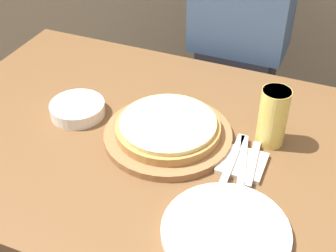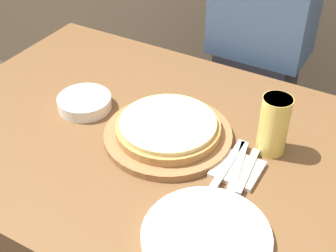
{
  "view_description": "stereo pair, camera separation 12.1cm",
  "coord_description": "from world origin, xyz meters",
  "px_view_note": "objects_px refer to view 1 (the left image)",
  "views": [
    {
      "loc": [
        0.3,
        -0.87,
        1.55
      ],
      "look_at": [
        -0.07,
        0.01,
        0.81
      ],
      "focal_mm": 50.0,
      "sensor_mm": 36.0,
      "label": 1
    },
    {
      "loc": [
        0.4,
        -0.82,
        1.55
      ],
      "look_at": [
        -0.07,
        0.01,
        0.81
      ],
      "focal_mm": 50.0,
      "sensor_mm": 36.0,
      "label": 2
    }
  ],
  "objects_px": {
    "diner_person": "(237,62)",
    "fork": "(233,158)",
    "dinner_plate": "(226,231)",
    "spoon": "(253,163)",
    "side_bowl": "(78,109)",
    "beer_glass": "(273,115)",
    "dinner_knife": "(243,161)",
    "pizza_on_board": "(168,131)"
  },
  "relations": [
    {
      "from": "side_bowl",
      "to": "diner_person",
      "type": "xyz_separation_m",
      "value": [
        0.3,
        0.59,
        -0.1
      ]
    },
    {
      "from": "dinner_knife",
      "to": "side_bowl",
      "type": "bearing_deg",
      "value": 176.51
    },
    {
      "from": "pizza_on_board",
      "to": "side_bowl",
      "type": "distance_m",
      "value": 0.28
    },
    {
      "from": "spoon",
      "to": "side_bowl",
      "type": "bearing_deg",
      "value": 176.68
    },
    {
      "from": "fork",
      "to": "dinner_knife",
      "type": "xyz_separation_m",
      "value": [
        0.02,
        0.0,
        0.0
      ]
    },
    {
      "from": "side_bowl",
      "to": "fork",
      "type": "height_order",
      "value": "side_bowl"
    },
    {
      "from": "pizza_on_board",
      "to": "fork",
      "type": "height_order",
      "value": "pizza_on_board"
    },
    {
      "from": "fork",
      "to": "diner_person",
      "type": "distance_m",
      "value": 0.65
    },
    {
      "from": "side_bowl",
      "to": "beer_glass",
      "type": "bearing_deg",
      "value": 9.34
    },
    {
      "from": "pizza_on_board",
      "to": "fork",
      "type": "distance_m",
      "value": 0.19
    },
    {
      "from": "spoon",
      "to": "diner_person",
      "type": "bearing_deg",
      "value": 108.34
    },
    {
      "from": "beer_glass",
      "to": "pizza_on_board",
      "type": "bearing_deg",
      "value": -160.51
    },
    {
      "from": "side_bowl",
      "to": "dinner_knife",
      "type": "relative_size",
      "value": 0.79
    },
    {
      "from": "side_bowl",
      "to": "fork",
      "type": "xyz_separation_m",
      "value": [
        0.46,
        -0.03,
        -0.0
      ]
    },
    {
      "from": "fork",
      "to": "beer_glass",
      "type": "bearing_deg",
      "value": 60.57
    },
    {
      "from": "side_bowl",
      "to": "dinner_knife",
      "type": "bearing_deg",
      "value": -3.49
    },
    {
      "from": "side_bowl",
      "to": "diner_person",
      "type": "bearing_deg",
      "value": 62.97
    },
    {
      "from": "spoon",
      "to": "diner_person",
      "type": "distance_m",
      "value": 0.66
    },
    {
      "from": "spoon",
      "to": "diner_person",
      "type": "height_order",
      "value": "diner_person"
    },
    {
      "from": "pizza_on_board",
      "to": "beer_glass",
      "type": "bearing_deg",
      "value": 19.49
    },
    {
      "from": "fork",
      "to": "spoon",
      "type": "height_order",
      "value": "same"
    },
    {
      "from": "diner_person",
      "to": "beer_glass",
      "type": "bearing_deg",
      "value": -66.36
    },
    {
      "from": "dinner_plate",
      "to": "side_bowl",
      "type": "xyz_separation_m",
      "value": [
        -0.51,
        0.25,
        0.01
      ]
    },
    {
      "from": "spoon",
      "to": "dinner_plate",
      "type": "bearing_deg",
      "value": -90.05
    },
    {
      "from": "beer_glass",
      "to": "fork",
      "type": "distance_m",
      "value": 0.15
    },
    {
      "from": "fork",
      "to": "diner_person",
      "type": "relative_size",
      "value": 0.14
    },
    {
      "from": "pizza_on_board",
      "to": "dinner_plate",
      "type": "relative_size",
      "value": 1.24
    },
    {
      "from": "side_bowl",
      "to": "dinner_knife",
      "type": "xyz_separation_m",
      "value": [
        0.48,
        -0.03,
        -0.0
      ]
    },
    {
      "from": "dinner_knife",
      "to": "diner_person",
      "type": "bearing_deg",
      "value": 106.25
    },
    {
      "from": "side_bowl",
      "to": "spoon",
      "type": "bearing_deg",
      "value": -3.32
    },
    {
      "from": "beer_glass",
      "to": "side_bowl",
      "type": "relative_size",
      "value": 1.03
    },
    {
      "from": "dinner_plate",
      "to": "beer_glass",
      "type": "bearing_deg",
      "value": 87.36
    },
    {
      "from": "dinner_knife",
      "to": "beer_glass",
      "type": "bearing_deg",
      "value": 70.78
    },
    {
      "from": "beer_glass",
      "to": "side_bowl",
      "type": "xyz_separation_m",
      "value": [
        -0.53,
        -0.09,
        -0.07
      ]
    },
    {
      "from": "diner_person",
      "to": "dinner_plate",
      "type": "bearing_deg",
      "value": -76.29
    },
    {
      "from": "diner_person",
      "to": "spoon",
      "type": "bearing_deg",
      "value": -71.66
    },
    {
      "from": "pizza_on_board",
      "to": "dinner_knife",
      "type": "height_order",
      "value": "pizza_on_board"
    },
    {
      "from": "diner_person",
      "to": "dinner_knife",
      "type": "bearing_deg",
      "value": -73.75
    },
    {
      "from": "dinner_plate",
      "to": "diner_person",
      "type": "distance_m",
      "value": 0.88
    },
    {
      "from": "diner_person",
      "to": "fork",
      "type": "bearing_deg",
      "value": -75.89
    },
    {
      "from": "beer_glass",
      "to": "fork",
      "type": "height_order",
      "value": "beer_glass"
    },
    {
      "from": "fork",
      "to": "spoon",
      "type": "bearing_deg",
      "value": 0.0
    }
  ]
}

